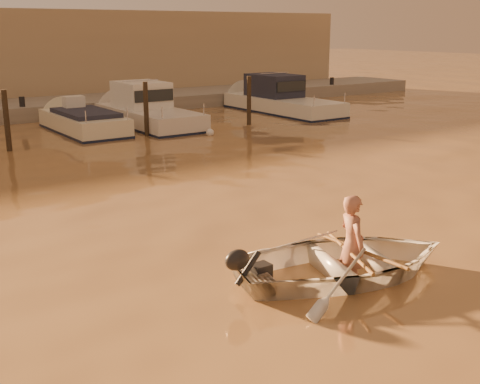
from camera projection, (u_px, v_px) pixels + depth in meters
ground_plane at (271, 300)px, 8.96m from camera, size 160.00×160.00×0.00m
dinghy at (346, 261)px, 9.74m from camera, size 4.26×3.51×0.77m
person at (352, 245)px, 9.70m from camera, size 0.54×0.69×1.66m
outboard_motor at (260, 272)px, 9.25m from camera, size 0.97×0.62×0.70m
oar_port at (360, 250)px, 9.78m from camera, size 0.17×2.10×0.13m
oar_starboard at (349, 252)px, 9.71m from camera, size 0.95×1.93×0.13m
moored_boat_3 at (84, 126)px, 23.32m from camera, size 1.96×5.70×0.95m
moored_boat_4 at (148, 110)px, 24.75m from camera, size 2.24×6.90×1.75m
moored_boat_5 at (283, 99)px, 28.65m from camera, size 2.25×7.55×1.75m
piling_2 at (7, 124)px, 19.54m from camera, size 0.18×0.18×2.20m
piling_3 at (146, 112)px, 22.29m from camera, size 0.18×0.18×2.20m
piling_4 at (249, 103)px, 24.88m from camera, size 0.18×0.18×2.20m
fender_d at (107, 137)px, 21.61m from camera, size 0.30×0.30×0.30m
fender_e at (210, 133)px, 22.62m from camera, size 0.30×0.30×0.30m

